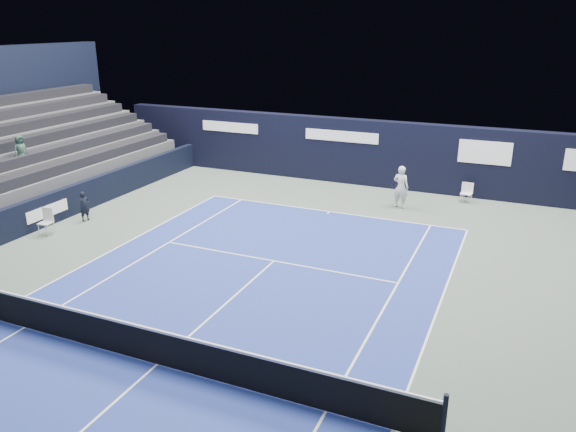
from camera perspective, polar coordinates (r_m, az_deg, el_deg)
name	(u,v)px	position (r m, az deg, el deg)	size (l,w,h in m)	color
ground	(203,324)	(15.04, -8.62, -10.79)	(48.00, 48.00, 0.00)	#4D5C51
court_surface	(157,365)	(13.65, -13.16, -14.49)	(10.97, 23.77, 0.01)	navy
folding_chair_back_a	(466,189)	(25.51, 17.62, 2.62)	(0.39, 0.41, 0.85)	silver
folding_chair_back_b	(468,191)	(25.50, 17.82, 2.41)	(0.41, 0.40, 0.85)	white
line_judge_chair	(47,220)	(22.41, -23.32, -0.33)	(0.49, 0.48, 0.99)	silver
line_judge	(85,206)	(23.35, -19.97, 0.94)	(0.44, 0.29, 1.19)	black
court_markings	(157,364)	(13.65, -13.16, -14.47)	(11.03, 23.83, 0.00)	white
tennis_net	(155,346)	(13.38, -13.33, -12.69)	(12.90, 0.10, 1.10)	black
back_sponsor_wall	(363,152)	(27.05, 7.63, 6.44)	(26.00, 0.63, 3.10)	black
side_barrier_left	(44,211)	(23.37, -23.56, 0.49)	(0.33, 22.00, 1.20)	black
tennis_player	(401,187)	(23.90, 11.39, 2.92)	(0.73, 0.88, 1.81)	silver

